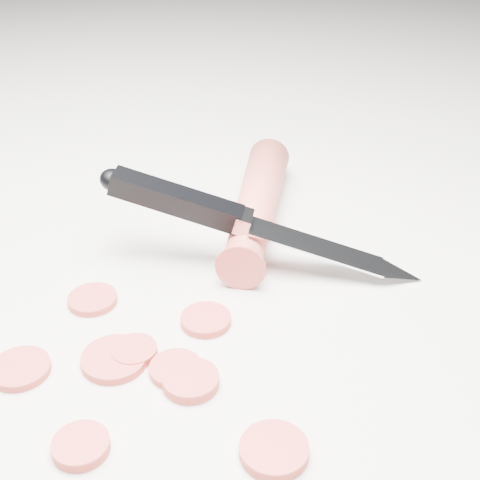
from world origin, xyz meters
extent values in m
plane|color=silver|center=(0.00, 0.00, 0.00)|extent=(2.40, 2.40, 0.00)
cylinder|color=#DC4F41|center=(0.08, 0.10, 0.02)|extent=(0.08, 0.18, 0.03)
cylinder|color=#C93935|center=(-0.09, -0.05, 0.00)|extent=(0.04, 0.04, 0.01)
cylinder|color=#C93935|center=(-0.05, -0.11, 0.00)|extent=(0.03, 0.03, 0.01)
cylinder|color=#C93935|center=(0.00, -0.06, 0.00)|extent=(0.03, 0.03, 0.01)
cylinder|color=#C93935|center=(0.05, -0.13, 0.00)|extent=(0.04, 0.04, 0.01)
cylinder|color=#C93935|center=(0.01, -0.07, 0.00)|extent=(0.03, 0.03, 0.01)
cylinder|color=#C93935|center=(-0.05, 0.01, 0.00)|extent=(0.03, 0.03, 0.01)
cylinder|color=#C93935|center=(-0.02, -0.04, 0.00)|extent=(0.03, 0.03, 0.01)
cylinder|color=#C93935|center=(-0.03, -0.05, 0.00)|extent=(0.04, 0.04, 0.01)
cylinder|color=#C93935|center=(0.03, -0.02, 0.00)|extent=(0.03, 0.03, 0.01)
camera|label=1|loc=(0.01, -0.36, 0.28)|focal=50.00mm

